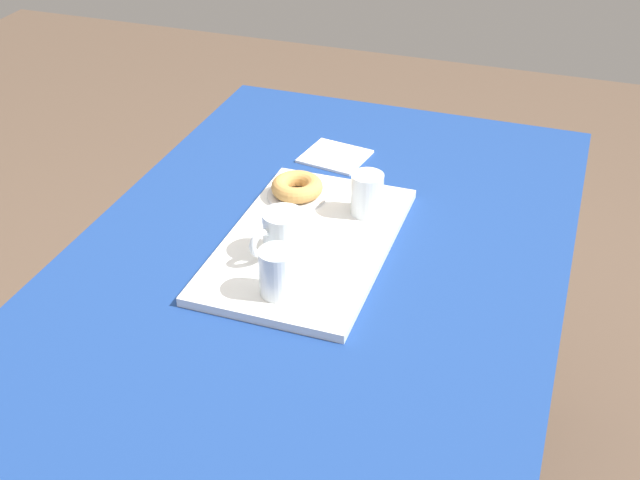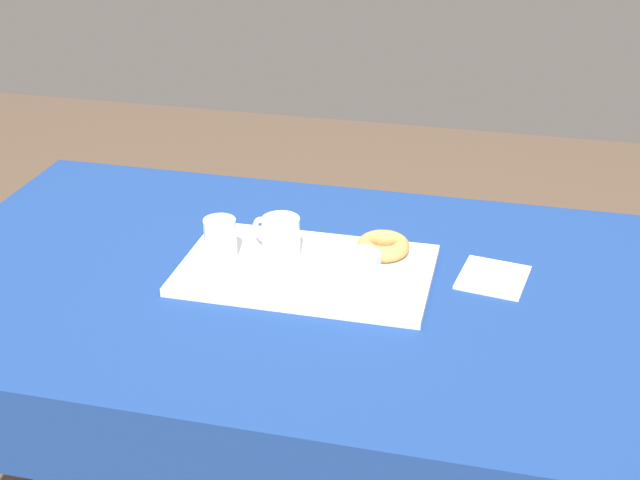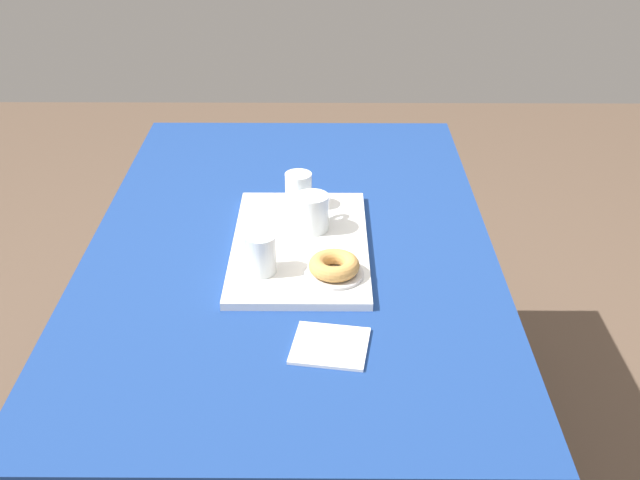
# 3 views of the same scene
# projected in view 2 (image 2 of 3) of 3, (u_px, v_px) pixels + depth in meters

# --- Properties ---
(dining_table) EXTENTS (1.41, 0.88, 0.75)m
(dining_table) POSITION_uv_depth(u_px,v_px,m) (281.00, 320.00, 1.68)
(dining_table) COLOR navy
(dining_table) RESTS_ON ground
(serving_tray) EXTENTS (0.48, 0.29, 0.02)m
(serving_tray) POSITION_uv_depth(u_px,v_px,m) (306.00, 270.00, 1.64)
(serving_tray) COLOR white
(serving_tray) RESTS_ON dining_table
(tea_mug_left) EXTENTS (0.11, 0.08, 0.08)m
(tea_mug_left) POSITION_uv_depth(u_px,v_px,m) (280.00, 239.00, 1.65)
(tea_mug_left) COLOR white
(tea_mug_left) RESTS_ON serving_tray
(water_glass_near) EXTENTS (0.06, 0.06, 0.08)m
(water_glass_near) POSITION_uv_depth(u_px,v_px,m) (363.00, 276.00, 1.53)
(water_glass_near) COLOR white
(water_glass_near) RESTS_ON serving_tray
(water_glass_far) EXTENTS (0.06, 0.06, 0.08)m
(water_glass_far) POSITION_uv_depth(u_px,v_px,m) (220.00, 241.00, 1.65)
(water_glass_far) COLOR white
(water_glass_far) RESTS_ON serving_tray
(donut_plate_left) EXTENTS (0.12, 0.12, 0.01)m
(donut_plate_left) POSITION_uv_depth(u_px,v_px,m) (383.00, 255.00, 1.67)
(donut_plate_left) COLOR silver
(donut_plate_left) RESTS_ON serving_tray
(sugar_donut_left) EXTENTS (0.10, 0.10, 0.03)m
(sugar_donut_left) POSITION_uv_depth(u_px,v_px,m) (383.00, 246.00, 1.66)
(sugar_donut_left) COLOR tan
(sugar_donut_left) RESTS_ON donut_plate_left
(paper_napkin) EXTENTS (0.14, 0.15, 0.01)m
(paper_napkin) POSITION_uv_depth(u_px,v_px,m) (493.00, 277.00, 1.63)
(paper_napkin) COLOR white
(paper_napkin) RESTS_ON dining_table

